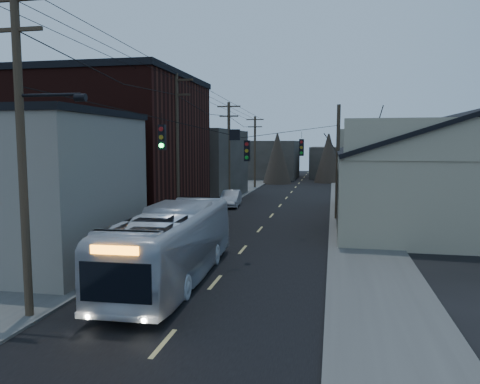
# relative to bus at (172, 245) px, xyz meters

# --- Properties ---
(ground) EXTENTS (160.00, 160.00, 0.00)m
(ground) POSITION_rel_bus_xyz_m (1.78, -7.85, -1.55)
(ground) COLOR black
(ground) RESTS_ON ground
(road_surface) EXTENTS (9.00, 110.00, 0.02)m
(road_surface) POSITION_rel_bus_xyz_m (1.78, 22.15, -1.54)
(road_surface) COLOR black
(road_surface) RESTS_ON ground
(sidewalk_left) EXTENTS (4.00, 110.00, 0.12)m
(sidewalk_left) POSITION_rel_bus_xyz_m (-4.72, 22.15, -1.49)
(sidewalk_left) COLOR #474744
(sidewalk_left) RESTS_ON ground
(sidewalk_right) EXTENTS (4.00, 110.00, 0.12)m
(sidewalk_right) POSITION_rel_bus_xyz_m (8.28, 22.15, -1.49)
(sidewalk_right) COLOR #474744
(sidewalk_right) RESTS_ON ground
(building_clapboard) EXTENTS (8.00, 8.00, 7.00)m
(building_clapboard) POSITION_rel_bus_xyz_m (-7.22, 1.15, 1.95)
(building_clapboard) COLOR slate
(building_clapboard) RESTS_ON ground
(building_brick) EXTENTS (10.00, 12.00, 10.00)m
(building_brick) POSITION_rel_bus_xyz_m (-8.22, 12.15, 3.45)
(building_brick) COLOR black
(building_brick) RESTS_ON ground
(building_left_far) EXTENTS (9.00, 14.00, 7.00)m
(building_left_far) POSITION_rel_bus_xyz_m (-7.72, 28.15, 1.95)
(building_left_far) COLOR #322E28
(building_left_far) RESTS_ON ground
(warehouse) EXTENTS (16.16, 20.60, 7.73)m
(warehouse) POSITION_rel_bus_xyz_m (14.78, 17.15, 1.14)
(warehouse) COLOR gray
(warehouse) RESTS_ON ground
(building_far_left) EXTENTS (10.00, 12.00, 6.00)m
(building_far_left) POSITION_rel_bus_xyz_m (-4.22, 57.15, 1.45)
(building_far_left) COLOR #322E28
(building_far_left) RESTS_ON ground
(building_far_right) EXTENTS (12.00, 14.00, 5.00)m
(building_far_right) POSITION_rel_bus_xyz_m (8.78, 62.15, 0.95)
(building_far_right) COLOR #322E28
(building_far_right) RESTS_ON ground
(bare_tree) EXTENTS (0.40, 0.40, 7.20)m
(bare_tree) POSITION_rel_bus_xyz_m (8.28, 12.15, 2.05)
(bare_tree) COLOR black
(bare_tree) RESTS_ON ground
(utility_lines) EXTENTS (11.24, 45.28, 10.50)m
(utility_lines) POSITION_rel_bus_xyz_m (-1.34, 16.29, 3.40)
(utility_lines) COLOR #382B1E
(utility_lines) RESTS_ON ground
(bus) EXTENTS (2.94, 11.22, 3.10)m
(bus) POSITION_rel_bus_xyz_m (0.00, 0.00, 0.00)
(bus) COLOR silver
(bus) RESTS_ON ground
(parked_car) EXTENTS (1.97, 4.60, 1.48)m
(parked_car) POSITION_rel_bus_xyz_m (-2.52, 22.70, -0.81)
(parked_car) COLOR #A6A8AE
(parked_car) RESTS_ON ground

